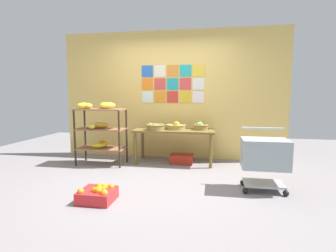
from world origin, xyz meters
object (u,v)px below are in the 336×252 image
at_px(produce_crate_under_table, 182,159).
at_px(shopping_cart, 265,155).
at_px(fruit_basket_right, 176,126).
at_px(fruit_basket_back_right, 155,127).
at_px(orange_crate_foreground, 98,194).
at_px(banana_shelf_unit, 100,125).
at_px(display_table, 174,134).
at_px(fruit_basket_left, 201,126).

height_order(produce_crate_under_table, shopping_cart, shopping_cart).
relative_size(fruit_basket_right, fruit_basket_back_right, 1.05).
xyz_separation_m(fruit_basket_right, orange_crate_foreground, (-0.69, -2.03, -0.63)).
bearing_deg(produce_crate_under_table, banana_shelf_unit, -169.06).
distance_m(fruit_basket_back_right, orange_crate_foreground, 2.02).
xyz_separation_m(fruit_basket_back_right, orange_crate_foreground, (-0.31, -1.89, -0.63)).
relative_size(banana_shelf_unit, fruit_basket_right, 3.12).
relative_size(display_table, fruit_basket_back_right, 4.27).
bearing_deg(shopping_cart, banana_shelf_unit, 171.36).
relative_size(fruit_basket_right, orange_crate_foreground, 0.90).
bearing_deg(fruit_basket_back_right, fruit_basket_left, 10.02).
bearing_deg(display_table, fruit_basket_right, 33.28).
distance_m(fruit_basket_back_right, shopping_cart, 2.14).
xyz_separation_m(fruit_basket_left, shopping_cart, (0.94, -1.29, -0.23)).
height_order(banana_shelf_unit, fruit_basket_back_right, banana_shelf_unit).
relative_size(banana_shelf_unit, fruit_basket_back_right, 3.29).
bearing_deg(orange_crate_foreground, display_table, 71.79).
relative_size(fruit_basket_left, orange_crate_foreground, 0.68).
bearing_deg(banana_shelf_unit, fruit_basket_right, 13.57).
bearing_deg(fruit_basket_right, fruit_basket_left, 2.18).
bearing_deg(fruit_basket_back_right, display_table, 17.96).
distance_m(fruit_basket_right, orange_crate_foreground, 2.23).
height_order(display_table, shopping_cart, shopping_cart).
bearing_deg(fruit_basket_right, fruit_basket_back_right, -160.65).
xyz_separation_m(display_table, orange_crate_foreground, (-0.66, -2.01, -0.49)).
xyz_separation_m(fruit_basket_right, fruit_basket_left, (0.48, 0.02, 0.01)).
distance_m(banana_shelf_unit, fruit_basket_back_right, 1.07).
xyz_separation_m(produce_crate_under_table, orange_crate_foreground, (-0.81, -1.98, 0.00)).
bearing_deg(display_table, banana_shelf_unit, -166.93).
bearing_deg(shopping_cart, fruit_basket_back_right, 157.06).
relative_size(fruit_basket_back_right, produce_crate_under_table, 0.83).
bearing_deg(fruit_basket_left, display_table, -175.67).
distance_m(produce_crate_under_table, shopping_cart, 1.84).
bearing_deg(produce_crate_under_table, fruit_basket_left, 10.06).
height_order(fruit_basket_left, orange_crate_foreground, fruit_basket_left).
bearing_deg(display_table, fruit_basket_back_right, -162.04).
bearing_deg(shopping_cart, fruit_basket_left, 135.54).
bearing_deg(fruit_basket_back_right, banana_shelf_unit, -168.60).
bearing_deg(shopping_cart, orange_crate_foreground, -150.90).
xyz_separation_m(display_table, fruit_basket_right, (0.03, 0.02, 0.14)).
relative_size(display_table, fruit_basket_left, 5.41).
xyz_separation_m(fruit_basket_left, orange_crate_foreground, (-1.17, -2.05, -0.64)).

